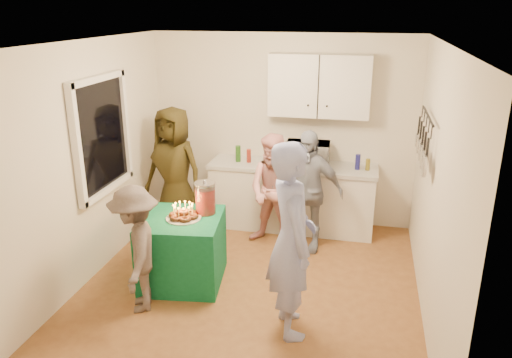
% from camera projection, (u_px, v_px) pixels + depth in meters
% --- Properties ---
extents(floor, '(4.00, 4.00, 0.00)m').
position_uv_depth(floor, '(249.00, 288.00, 5.45)').
color(floor, brown).
rests_on(floor, ground).
extents(ceiling, '(4.00, 4.00, 0.00)m').
position_uv_depth(ceiling, '(248.00, 43.00, 4.59)').
color(ceiling, white).
rests_on(ceiling, floor).
extents(back_wall, '(3.60, 3.60, 0.00)m').
position_uv_depth(back_wall, '(282.00, 130.00, 6.86)').
color(back_wall, silver).
rests_on(back_wall, floor).
extents(left_wall, '(4.00, 4.00, 0.00)m').
position_uv_depth(left_wall, '(87.00, 164.00, 5.40)').
color(left_wall, silver).
rests_on(left_wall, floor).
extents(right_wall, '(4.00, 4.00, 0.00)m').
position_uv_depth(right_wall, '(436.00, 190.00, 4.65)').
color(right_wall, silver).
rests_on(right_wall, floor).
extents(window_night, '(0.04, 1.00, 1.20)m').
position_uv_depth(window_night, '(101.00, 135.00, 5.58)').
color(window_night, black).
rests_on(window_night, left_wall).
extents(counter, '(2.20, 0.58, 0.86)m').
position_uv_depth(counter, '(292.00, 198.00, 6.83)').
color(counter, white).
rests_on(counter, floor).
extents(countertop, '(2.24, 0.62, 0.05)m').
position_uv_depth(countertop, '(293.00, 166.00, 6.68)').
color(countertop, beige).
rests_on(countertop, counter).
extents(upper_cabinet, '(1.30, 0.30, 0.80)m').
position_uv_depth(upper_cabinet, '(320.00, 86.00, 6.41)').
color(upper_cabinet, white).
rests_on(upper_cabinet, back_wall).
extents(pot_rack, '(0.12, 1.00, 0.60)m').
position_uv_depth(pot_rack, '(424.00, 140.00, 5.21)').
color(pot_rack, black).
rests_on(pot_rack, right_wall).
extents(microwave, '(0.58, 0.41, 0.32)m').
position_uv_depth(microwave, '(308.00, 154.00, 6.58)').
color(microwave, white).
rests_on(microwave, countertop).
extents(party_table, '(0.95, 0.95, 0.76)m').
position_uv_depth(party_table, '(183.00, 250.00, 5.49)').
color(party_table, '#0E6239').
rests_on(party_table, floor).
extents(donut_cake, '(0.38, 0.38, 0.18)m').
position_uv_depth(donut_cake, '(183.00, 211.00, 5.33)').
color(donut_cake, '#381C0C').
rests_on(donut_cake, party_table).
extents(punch_jar, '(0.22, 0.22, 0.34)m').
position_uv_depth(punch_jar, '(205.00, 199.00, 5.44)').
color(punch_jar, red).
rests_on(punch_jar, party_table).
extents(man_birthday, '(0.66, 0.79, 1.85)m').
position_uv_depth(man_birthday, '(292.00, 240.00, 4.49)').
color(man_birthday, '#98A3DD').
rests_on(man_birthday, floor).
extents(woman_back_left, '(0.93, 0.71, 1.71)m').
position_uv_depth(woman_back_left, '(174.00, 171.00, 6.61)').
color(woman_back_left, '#4D4216').
rests_on(woman_back_left, floor).
extents(woman_back_center, '(0.81, 0.69, 1.46)m').
position_uv_depth(woman_back_center, '(275.00, 191.00, 6.24)').
color(woman_back_center, '#E0757B').
rests_on(woman_back_center, floor).
extents(woman_back_right, '(0.93, 0.44, 1.54)m').
position_uv_depth(woman_back_right, '(306.00, 191.00, 6.13)').
color(woman_back_right, '#111B38').
rests_on(woman_back_right, floor).
extents(child_near_left, '(0.77, 0.97, 1.31)m').
position_uv_depth(child_near_left, '(136.00, 249.00, 4.91)').
color(child_near_left, '#4F433F').
rests_on(child_near_left, floor).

